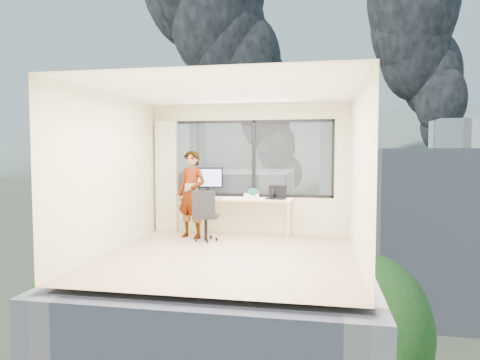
% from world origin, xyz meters
% --- Properties ---
extents(floor, '(4.00, 4.00, 0.01)m').
position_xyz_m(floor, '(0.00, 0.00, 0.00)').
color(floor, tan).
rests_on(floor, ground).
extents(ceiling, '(4.00, 4.00, 0.01)m').
position_xyz_m(ceiling, '(0.00, 0.00, 2.60)').
color(ceiling, white).
rests_on(ceiling, ground).
extents(wall_front, '(4.00, 0.01, 2.60)m').
position_xyz_m(wall_front, '(0.00, -2.00, 1.30)').
color(wall_front, beige).
rests_on(wall_front, ground).
extents(wall_left, '(0.01, 4.00, 2.60)m').
position_xyz_m(wall_left, '(-2.00, 0.00, 1.30)').
color(wall_left, beige).
rests_on(wall_left, ground).
extents(wall_right, '(0.01, 4.00, 2.60)m').
position_xyz_m(wall_right, '(2.00, 0.00, 1.30)').
color(wall_right, beige).
rests_on(wall_right, ground).
extents(window_wall, '(3.30, 0.16, 1.55)m').
position_xyz_m(window_wall, '(0.05, 2.00, 1.52)').
color(window_wall, black).
rests_on(window_wall, ground).
extents(curtain, '(0.45, 0.14, 2.30)m').
position_xyz_m(curtain, '(-1.72, 1.88, 1.15)').
color(curtain, beige).
rests_on(curtain, floor).
extents(desk, '(1.80, 0.60, 0.75)m').
position_xyz_m(desk, '(0.00, 1.66, 0.38)').
color(desk, beige).
rests_on(desk, floor).
extents(chair, '(0.54, 0.54, 0.98)m').
position_xyz_m(chair, '(-0.66, 1.06, 0.49)').
color(chair, black).
rests_on(chair, floor).
extents(person, '(0.72, 0.59, 1.68)m').
position_xyz_m(person, '(-1.00, 1.29, 0.84)').
color(person, '#2D2D33').
rests_on(person, floor).
extents(monitor, '(0.62, 0.23, 0.61)m').
position_xyz_m(monitor, '(-0.80, 1.76, 1.05)').
color(monitor, black).
rests_on(monitor, desk).
extents(game_console, '(0.31, 0.26, 0.07)m').
position_xyz_m(game_console, '(0.07, 1.92, 0.79)').
color(game_console, white).
rests_on(game_console, desk).
extents(laptop, '(0.42, 0.44, 0.24)m').
position_xyz_m(laptop, '(0.59, 1.61, 0.87)').
color(laptop, black).
rests_on(laptop, desk).
extents(cellphone, '(0.12, 0.09, 0.01)m').
position_xyz_m(cellphone, '(-0.52, 1.57, 0.76)').
color(cellphone, black).
rests_on(cellphone, desk).
extents(pen_cup, '(0.10, 0.10, 0.10)m').
position_xyz_m(pen_cup, '(0.52, 1.64, 0.80)').
color(pen_cup, black).
rests_on(pen_cup, desk).
extents(handbag, '(0.26, 0.15, 0.19)m').
position_xyz_m(handbag, '(0.11, 1.84, 0.84)').
color(handbag, '#0B4744').
rests_on(handbag, desk).
extents(exterior_ground, '(400.00, 400.00, 0.04)m').
position_xyz_m(exterior_ground, '(0.00, 120.00, -14.00)').
color(exterior_ground, '#515B3D').
rests_on(exterior_ground, ground).
extents(near_bldg_a, '(16.00, 12.00, 14.00)m').
position_xyz_m(near_bldg_a, '(-9.00, 30.00, -7.00)').
color(near_bldg_a, beige).
rests_on(near_bldg_a, exterior_ground).
extents(near_bldg_b, '(14.00, 13.00, 16.00)m').
position_xyz_m(near_bldg_b, '(12.00, 38.00, -6.00)').
color(near_bldg_b, silver).
rests_on(near_bldg_b, exterior_ground).
extents(far_tower_a, '(14.00, 14.00, 28.00)m').
position_xyz_m(far_tower_a, '(-35.00, 95.00, 0.00)').
color(far_tower_a, silver).
rests_on(far_tower_a, exterior_ground).
extents(far_tower_b, '(13.00, 13.00, 30.00)m').
position_xyz_m(far_tower_b, '(8.00, 120.00, 1.00)').
color(far_tower_b, silver).
rests_on(far_tower_b, exterior_ground).
extents(far_tower_c, '(15.00, 15.00, 26.00)m').
position_xyz_m(far_tower_c, '(45.00, 140.00, -1.00)').
color(far_tower_c, silver).
rests_on(far_tower_c, exterior_ground).
extents(far_tower_d, '(16.00, 14.00, 22.00)m').
position_xyz_m(far_tower_d, '(-60.00, 150.00, -3.00)').
color(far_tower_d, silver).
rests_on(far_tower_d, exterior_ground).
extents(hill_a, '(288.00, 216.00, 90.00)m').
position_xyz_m(hill_a, '(-120.00, 320.00, -14.00)').
color(hill_a, slate).
rests_on(hill_a, exterior_ground).
extents(hill_b, '(300.00, 220.00, 96.00)m').
position_xyz_m(hill_b, '(100.00, 320.00, -14.00)').
color(hill_b, slate).
rests_on(hill_b, exterior_ground).
extents(tree_a, '(7.00, 7.00, 8.00)m').
position_xyz_m(tree_a, '(-16.00, 22.00, -10.00)').
color(tree_a, '#1C541C').
rests_on(tree_a, exterior_ground).
extents(tree_b, '(7.60, 7.60, 9.00)m').
position_xyz_m(tree_b, '(4.00, 18.00, -9.50)').
color(tree_b, '#1C541C').
rests_on(tree_b, exterior_ground).
extents(smoke_plume_a, '(40.00, 24.00, 90.00)m').
position_xyz_m(smoke_plume_a, '(-10.00, 150.00, 39.00)').
color(smoke_plume_a, black).
rests_on(smoke_plume_a, exterior_ground).
extents(smoke_plume_b, '(30.00, 18.00, 70.00)m').
position_xyz_m(smoke_plume_b, '(55.00, 170.00, 27.00)').
color(smoke_plume_b, black).
rests_on(smoke_plume_b, exterior_ground).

